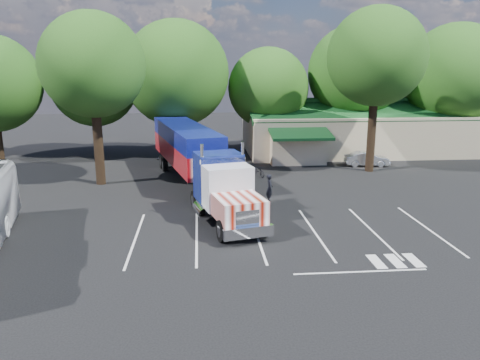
{
  "coord_description": "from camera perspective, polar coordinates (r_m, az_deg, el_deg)",
  "views": [
    {
      "loc": [
        -2.96,
        -29.45,
        8.86
      ],
      "look_at": [
        -0.52,
        -1.81,
        2.0
      ],
      "focal_mm": 35.0,
      "sensor_mm": 36.0,
      "label": 1
    }
  ],
  "objects": [
    {
      "name": "tree_row_e",
      "position": [
        50.06,
        13.89,
        12.61
      ],
      "size": [
        9.6,
        9.6,
        12.9
      ],
      "color": "black",
      "rests_on": "ground"
    },
    {
      "name": "bicycle",
      "position": [
        38.1,
        2.26,
        1.12
      ],
      "size": [
        1.28,
        1.77,
        0.89
      ],
      "primitive_type": "imported",
      "rotation": [
        0.0,
        0.0,
        0.47
      ],
      "color": "black",
      "rests_on": "ground"
    },
    {
      "name": "woman",
      "position": [
        30.83,
        3.63,
        -1.01
      ],
      "size": [
        0.48,
        0.71,
        1.9
      ],
      "primitive_type": "imported",
      "rotation": [
        0.0,
        0.0,
        1.53
      ],
      "color": "black",
      "rests_on": "ground"
    },
    {
      "name": "semi_truck",
      "position": [
        33.96,
        -5.61,
        3.12
      ],
      "size": [
        7.63,
        21.58,
        4.52
      ],
      "rotation": [
        0.0,
        0.0,
        0.24
      ],
      "color": "black",
      "rests_on": "ground"
    },
    {
      "name": "tree_row_f",
      "position": [
        53.04,
        24.79,
        11.49
      ],
      "size": [
        10.4,
        10.4,
        13.0
      ],
      "color": "black",
      "rests_on": "ground"
    },
    {
      "name": "tree_row_c",
      "position": [
        45.7,
        -7.79,
        12.73
      ],
      "size": [
        10.0,
        10.0,
        13.05
      ],
      "color": "black",
      "rests_on": "ground"
    },
    {
      "name": "ground",
      "position": [
        30.89,
        0.67,
        -2.78
      ],
      "size": [
        120.0,
        120.0,
        0.0
      ],
      "primitive_type": "plane",
      "color": "black",
      "rests_on": "ground"
    },
    {
      "name": "silver_sedan",
      "position": [
        43.44,
        15.22,
        2.49
      ],
      "size": [
        4.01,
        1.78,
        1.28
      ],
      "primitive_type": "imported",
      "rotation": [
        0.0,
        0.0,
        1.46
      ],
      "color": "#B4B7BC",
      "rests_on": "ground"
    },
    {
      "name": "event_hall",
      "position": [
        50.56,
        14.37,
        5.9
      ],
      "size": [
        24.2,
        14.12,
        5.55
      ],
      "color": "#C0B88F",
      "rests_on": "ground"
    },
    {
      "name": "tree_row_d",
      "position": [
        47.51,
        3.45,
        11.12
      ],
      "size": [
        8.0,
        8.0,
        10.6
      ],
      "color": "black",
      "rests_on": "ground"
    },
    {
      "name": "tree_near_left",
      "position": [
        36.24,
        -17.53,
        13.19
      ],
      "size": [
        7.6,
        7.6,
        12.65
      ],
      "color": "black",
      "rests_on": "ground"
    },
    {
      "name": "tree_near_right",
      "position": [
        40.61,
        16.33,
        14.2
      ],
      "size": [
        8.0,
        8.0,
        13.5
      ],
      "color": "black",
      "rests_on": "ground"
    },
    {
      "name": "tree_row_b",
      "position": [
        48.33,
        -17.37,
        11.23
      ],
      "size": [
        8.4,
        8.4,
        11.35
      ],
      "color": "black",
      "rests_on": "ground"
    }
  ]
}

